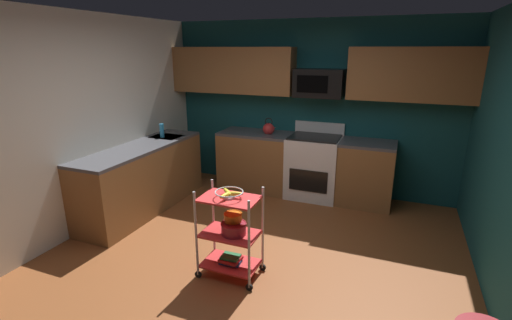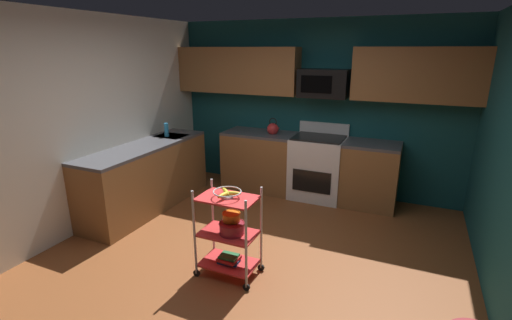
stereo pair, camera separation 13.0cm
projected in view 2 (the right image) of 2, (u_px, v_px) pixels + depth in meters
floor at (248, 266)px, 3.85m from camera, size 4.40×4.80×0.04m
wall_back at (314, 108)px, 5.59m from camera, size 4.52×0.06×2.60m
wall_left at (77, 126)px, 4.32m from camera, size 0.06×4.80×2.60m
counter_run at (238, 170)px, 5.35m from camera, size 3.52×2.70×0.92m
oven_range at (318, 167)px, 5.47m from camera, size 0.76×0.65×1.10m
upper_cabinets at (310, 72)px, 5.27m from camera, size 4.40×0.33×0.70m
microwave at (324, 83)px, 5.21m from camera, size 0.70×0.39×0.40m
rolling_cart at (228, 233)px, 3.55m from camera, size 0.62×0.37×0.91m
fruit_bowl at (227, 193)px, 3.43m from camera, size 0.27×0.27×0.07m
mixing_bowl_large at (232, 228)px, 3.52m from camera, size 0.25×0.25×0.11m
mixing_bowl_small at (231, 216)px, 3.53m from camera, size 0.18×0.18×0.08m
book_stack at (229, 259)px, 3.64m from camera, size 0.22×0.19×0.08m
kettle at (273, 129)px, 5.60m from camera, size 0.21×0.18×0.26m
dish_soap_bottle at (166, 130)px, 5.41m from camera, size 0.06×0.06×0.20m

